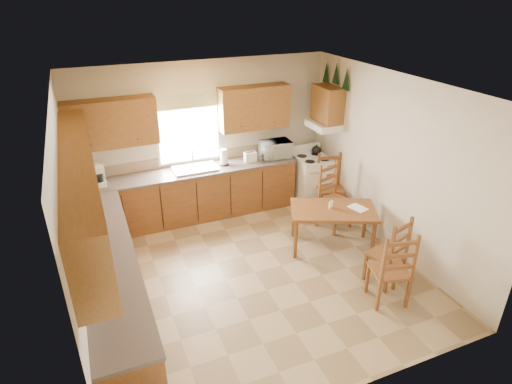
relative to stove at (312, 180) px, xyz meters
name	(u,v)px	position (x,y,z in m)	size (l,w,h in m)	color
floor	(254,272)	(-1.88, -1.69, -0.44)	(4.50, 4.50, 0.00)	#987E59
ceiling	(254,88)	(-1.88, -1.69, 2.26)	(4.50, 4.50, 0.00)	brown
wall_left	(73,223)	(-4.13, -1.69, 0.91)	(4.50, 4.50, 0.00)	beige
wall_right	(392,165)	(0.37, -1.69, 0.91)	(4.50, 4.50, 0.00)	beige
wall_back	(206,138)	(-1.88, 0.56, 0.91)	(4.50, 4.50, 0.00)	beige
wall_front	(351,291)	(-1.88, -3.94, 0.91)	(4.50, 4.50, 0.00)	beige
lower_cab_back	(193,195)	(-2.25, 0.26, 0.00)	(3.75, 0.60, 0.88)	brown
lower_cab_left	(113,287)	(-3.83, -1.84, 0.00)	(0.60, 3.60, 0.88)	brown
counter_back	(191,171)	(-2.25, 0.26, 0.46)	(3.75, 0.63, 0.04)	#534642
counter_left	(108,256)	(-3.83, -1.84, 0.46)	(0.63, 3.60, 0.04)	#534642
backsplash	(186,160)	(-2.25, 0.55, 0.57)	(3.75, 0.01, 0.18)	#8A7256
upper_cab_back_left	(111,123)	(-3.43, 0.40, 1.41)	(1.41, 0.33, 0.75)	brown
upper_cab_back_right	(254,108)	(-1.02, 0.40, 1.41)	(1.25, 0.33, 0.75)	brown
upper_cab_left	(81,186)	(-3.96, -1.84, 1.41)	(0.33, 3.60, 0.75)	brown
upper_cab_stove	(327,104)	(0.20, -0.04, 1.46)	(0.33, 0.62, 0.62)	brown
range_hood	(323,125)	(0.15, -0.04, 1.08)	(0.44, 0.62, 0.12)	silver
window_frame	(189,130)	(-2.18, 0.53, 1.11)	(1.13, 0.02, 1.18)	silver
window_pane	(189,130)	(-2.18, 0.53, 1.11)	(1.05, 0.01, 1.10)	white
window_valance	(187,102)	(-2.18, 0.50, 1.61)	(1.19, 0.01, 0.24)	#59793B
sink_basin	(195,168)	(-2.18, 0.26, 0.50)	(0.75, 0.45, 0.04)	silver
pine_decal_a	(346,79)	(0.33, -0.36, 1.94)	(0.22, 0.22, 0.36)	black
pine_decal_b	(336,73)	(0.33, -0.04, 1.98)	(0.22, 0.22, 0.36)	black
pine_decal_c	(326,72)	(0.33, 0.28, 1.94)	(0.22, 0.22, 0.36)	black
stove	(312,180)	(0.00, 0.00, 0.00)	(0.59, 0.61, 0.88)	silver
coffeemaker	(99,177)	(-3.74, 0.23, 0.63)	(0.18, 0.21, 0.30)	silver
paper_towel	(224,157)	(-1.65, 0.27, 0.63)	(0.13, 0.13, 0.29)	white
toaster	(250,157)	(-1.16, 0.25, 0.57)	(0.21, 0.13, 0.17)	silver
microwave	(275,149)	(-0.65, 0.26, 0.63)	(0.51, 0.37, 0.31)	silver
dining_table	(332,228)	(-0.50, -1.53, -0.10)	(1.29, 0.74, 0.69)	brown
chair_near_left	(387,250)	(-0.27, -2.57, 0.08)	(0.44, 0.42, 1.04)	brown
chair_near_right	(390,266)	(-0.49, -2.91, 0.10)	(0.46, 0.43, 1.09)	brown
chair_far_left	(336,198)	(-0.11, -1.00, 0.12)	(0.47, 0.45, 1.13)	brown
chair_far_right	(330,185)	(0.11, -0.48, 0.09)	(0.45, 0.43, 1.07)	brown
table_paper	(358,208)	(-0.13, -1.65, 0.25)	(0.21, 0.27, 0.00)	white
table_card	(331,205)	(-0.52, -1.48, 0.31)	(0.09, 0.02, 0.11)	white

